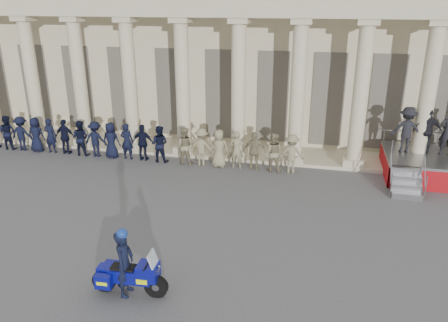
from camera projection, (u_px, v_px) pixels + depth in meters
The scene contains 6 objects.
ground at pixel (145, 241), 13.43m from camera, with size 90.00×90.00×0.00m, color #4D4D50.
building at pixel (240, 45), 25.33m from camera, with size 40.00×12.50×9.00m.
officer_rank at pixel (128, 141), 20.12m from camera, with size 16.37×0.64×1.70m.
reviewing_stand at pixel (444, 141), 17.78m from camera, with size 4.69×4.39×2.88m.
motorcycle at pixel (130, 275), 10.85m from camera, with size 1.99×0.82×1.27m.
rider at pixel (124, 262), 10.74m from camera, with size 0.46×0.66×1.85m.
Camera 1 is at (5.07, -10.87, 6.98)m, focal length 35.00 mm.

